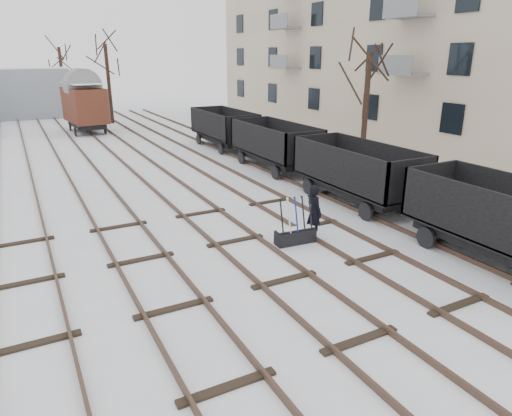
# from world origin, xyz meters

# --- Properties ---
(ground) EXTENTS (120.00, 120.00, 0.00)m
(ground) POSITION_xyz_m (0.00, 0.00, 0.00)
(ground) COLOR white
(ground) RESTS_ON ground
(tracks) EXTENTS (13.90, 52.00, 0.16)m
(tracks) POSITION_xyz_m (-0.00, 13.67, 0.07)
(tracks) COLOR black
(tracks) RESTS_ON ground
(apartment_block) EXTENTS (10.12, 45.00, 16.10)m
(apartment_block) POSITION_xyz_m (19.95, 14.00, 8.05)
(apartment_block) COLOR beige
(apartment_block) RESTS_ON ground
(shed_right) EXTENTS (7.00, 6.00, 4.50)m
(shed_right) POSITION_xyz_m (-4.00, 40.00, 2.25)
(shed_right) COLOR #939DA6
(shed_right) RESTS_ON ground
(ground_frame) EXTENTS (1.33, 0.51, 1.49)m
(ground_frame) POSITION_xyz_m (1.62, 2.01, 0.28)
(ground_frame) COLOR black
(ground_frame) RESTS_ON ground
(worker) EXTENTS (0.43, 0.65, 1.77)m
(worker) POSITION_xyz_m (2.37, 2.11, 0.88)
(worker) COLOR black
(worker) RESTS_ON ground
(freight_wagon_a) EXTENTS (2.28, 5.69, 2.32)m
(freight_wagon_a) POSITION_xyz_m (6.00, -1.97, 0.89)
(freight_wagon_a) COLOR black
(freight_wagon_a) RESTS_ON ground
(freight_wagon_b) EXTENTS (2.28, 5.69, 2.32)m
(freight_wagon_b) POSITION_xyz_m (6.00, 4.43, 0.89)
(freight_wagon_b) COLOR black
(freight_wagon_b) RESTS_ON ground
(freight_wagon_c) EXTENTS (2.28, 5.69, 2.32)m
(freight_wagon_c) POSITION_xyz_m (6.00, 10.83, 0.89)
(freight_wagon_c) COLOR black
(freight_wagon_c) RESTS_ON ground
(freight_wagon_d) EXTENTS (2.28, 5.69, 2.32)m
(freight_wagon_d) POSITION_xyz_m (6.00, 17.23, 0.89)
(freight_wagon_d) COLOR black
(freight_wagon_d) RESTS_ON ground
(box_van_wagon) EXTENTS (2.98, 4.99, 3.64)m
(box_van_wagon) POSITION_xyz_m (-0.76, 27.61, 2.12)
(box_van_wagon) COLOR black
(box_van_wagon) RESTS_ON ground
(tree_near) EXTENTS (0.30, 0.30, 5.75)m
(tree_near) POSITION_xyz_m (11.05, 9.98, 2.88)
(tree_near) COLOR black
(tree_near) RESTS_ON ground
(tree_far_left) EXTENTS (0.30, 0.30, 6.30)m
(tree_far_left) POSITION_xyz_m (-0.81, 40.11, 3.15)
(tree_far_left) COLOR black
(tree_far_left) RESTS_ON ground
(tree_far_right) EXTENTS (0.30, 0.30, 6.46)m
(tree_far_right) POSITION_xyz_m (1.93, 31.72, 3.23)
(tree_far_right) COLOR black
(tree_far_right) RESTS_ON ground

